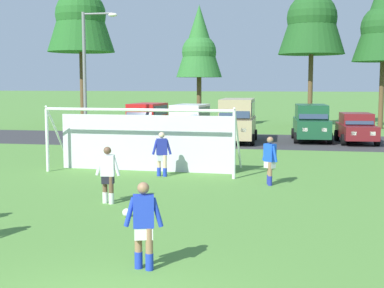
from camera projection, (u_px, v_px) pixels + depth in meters
The scene contains 18 objects.
ground_plane at pixel (225, 167), 22.37m from camera, with size 400.00×400.00×0.00m, color #518438.
parking_lot_strip at pixel (247, 141), 32.63m from camera, with size 52.00×8.40×0.01m, color #333335.
soccer_ball at pixel (127, 213), 14.08m from camera, with size 0.22×0.22×0.22m.
soccer_goal at pixel (143, 139), 21.12m from camera, with size 7.49×2.22×2.57m.
player_striker_near at pixel (144, 226), 10.05m from camera, with size 0.75×0.34×1.64m.
player_midfield_center at pixel (162, 154), 20.13m from camera, with size 0.74×0.37×1.64m.
player_defender_far at pixel (108, 175), 15.57m from camera, with size 0.75×0.29×1.64m.
player_winger_left at pixel (270, 161), 18.44m from camera, with size 0.57×0.59×1.64m.
parked_car_slot_far_left at pixel (147, 120), 34.21m from camera, with size 2.40×4.73×2.16m.
parked_car_slot_left at pixel (190, 122), 32.44m from camera, with size 2.37×4.72×2.16m.
parked_car_slot_center_left at pixel (237, 119), 31.67m from camera, with size 2.30×4.85×2.52m.
parked_car_slot_center at pixel (311, 122), 32.32m from camera, with size 2.33×4.70×2.16m.
parked_car_slot_center_right at pixel (356, 128), 31.22m from camera, with size 2.26×4.31×1.72m.
tree_left_edge at pixel (80, 3), 42.87m from camera, with size 5.28×5.28×14.09m.
tree_mid_left at pixel (199, 44), 41.21m from camera, with size 3.48×3.48×9.27m.
tree_center_back at pixel (312, 6), 41.34m from camera, with size 5.04×5.04×13.45m.
tree_mid_right at pixel (384, 17), 40.24m from camera, with size 4.52×4.52×12.04m.
street_lamp at pixel (88, 78), 28.69m from camera, with size 2.00×0.32×7.10m.
Camera 1 is at (2.82, -6.98, 3.44)m, focal length 51.13 mm.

